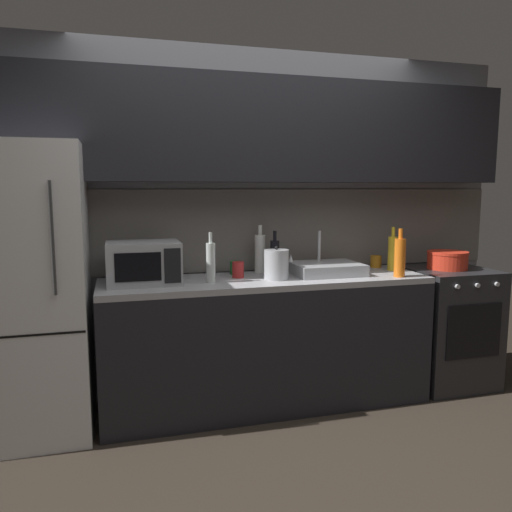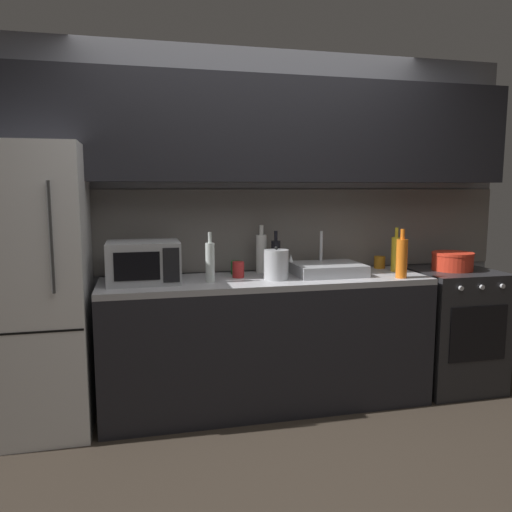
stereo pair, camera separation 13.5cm
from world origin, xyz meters
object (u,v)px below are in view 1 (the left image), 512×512
at_px(wine_bottle_orange, 400,257).
at_px(mug_green, 235,268).
at_px(wine_bottle_white, 260,253).
at_px(mug_red, 238,270).
at_px(mug_amber, 376,261).
at_px(microwave, 144,263).
at_px(wine_bottle_clear, 211,262).
at_px(oven_range, 447,326).
at_px(cooking_pot, 447,260).
at_px(kettle, 276,264).
at_px(refrigerator, 29,292).
at_px(wine_bottle_yellow, 393,253).
at_px(wine_bottle_dark, 275,257).

bearing_deg(wine_bottle_orange, mug_green, 159.26).
bearing_deg(wine_bottle_orange, wine_bottle_white, 154.29).
xyz_separation_m(mug_red, mug_amber, (1.13, 0.15, -0.01)).
bearing_deg(microwave, mug_amber, 6.27).
distance_m(wine_bottle_orange, wine_bottle_clear, 1.30).
relative_size(oven_range, cooking_pot, 2.99).
relative_size(kettle, cooking_pot, 0.74).
bearing_deg(oven_range, cooking_pot, 176.73).
distance_m(kettle, cooking_pot, 1.39).
xyz_separation_m(kettle, wine_bottle_white, (-0.03, 0.28, 0.04)).
bearing_deg(oven_range, microwave, 179.50).
bearing_deg(mug_amber, refrigerator, -175.04).
distance_m(wine_bottle_yellow, cooking_pot, 0.45).
distance_m(mug_green, cooking_pot, 1.62).
bearing_deg(oven_range, kettle, -177.53).
distance_m(wine_bottle_dark, mug_red, 0.30).
bearing_deg(wine_bottle_white, wine_bottle_orange, -25.71).
height_order(wine_bottle_white, mug_green, wine_bottle_white).
height_order(kettle, wine_bottle_orange, wine_bottle_orange).
distance_m(refrigerator, mug_green, 1.34).
height_order(microwave, wine_bottle_yellow, wine_bottle_yellow).
bearing_deg(refrigerator, microwave, 1.55).
bearing_deg(wine_bottle_orange, wine_bottle_dark, 157.79).
height_order(oven_range, wine_bottle_clear, wine_bottle_clear).
height_order(refrigerator, kettle, refrigerator).
distance_m(wine_bottle_clear, cooking_pot, 1.83).
bearing_deg(kettle, wine_bottle_orange, -9.44).
height_order(wine_bottle_yellow, mug_amber, wine_bottle_yellow).
bearing_deg(cooking_pot, mug_amber, 156.41).
bearing_deg(kettle, mug_green, 130.26).
relative_size(oven_range, microwave, 1.96).
distance_m(kettle, wine_bottle_dark, 0.19).
bearing_deg(mug_red, kettle, -28.53).
height_order(refrigerator, wine_bottle_clear, refrigerator).
bearing_deg(cooking_pot, wine_bottle_white, 171.13).
bearing_deg(mug_green, wine_bottle_orange, -20.74).
xyz_separation_m(wine_bottle_orange, wine_bottle_clear, (-1.29, 0.14, -0.00)).
relative_size(wine_bottle_white, mug_amber, 3.76).
bearing_deg(microwave, wine_bottle_orange, -7.36).
height_order(oven_range, wine_bottle_white, wine_bottle_white).
bearing_deg(wine_bottle_dark, wine_bottle_yellow, -4.43).
xyz_separation_m(kettle, wine_bottle_clear, (-0.45, 0.00, 0.03)).
height_order(kettle, wine_bottle_clear, wine_bottle_clear).
height_order(refrigerator, oven_range, refrigerator).
height_order(mug_green, mug_amber, mug_green).
distance_m(wine_bottle_dark, wine_bottle_white, 0.13).
bearing_deg(microwave, wine_bottle_white, 13.68).
xyz_separation_m(refrigerator, microwave, (0.68, 0.02, 0.15)).
height_order(wine_bottle_yellow, mug_green, wine_bottle_yellow).
distance_m(kettle, mug_red, 0.27).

